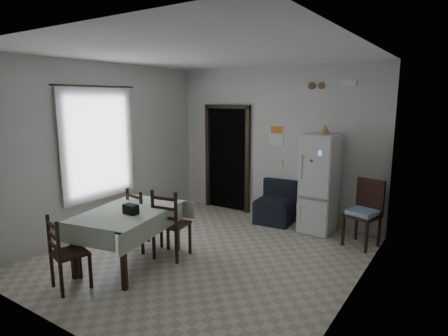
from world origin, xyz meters
The scene contains 25 objects.
ground centered at (0.00, 0.00, 0.00)m, with size 4.50×4.50×0.00m, color #C1B59E.
ceiling centered at (0.00, 0.00, 2.90)m, with size 4.20×4.50×0.02m, color white, non-canonical shape.
wall_back centered at (0.00, 2.25, 1.45)m, with size 4.20×0.02×2.90m, color silver, non-canonical shape.
wall_front centered at (0.00, -2.25, 1.45)m, with size 4.20×0.02×2.90m, color silver, non-canonical shape.
wall_left centered at (-2.10, 0.00, 1.45)m, with size 0.02×4.50×2.90m, color silver, non-canonical shape.
wall_right centered at (2.10, 0.00, 1.45)m, with size 0.02×4.50×2.90m, color silver, non-canonical shape.
doorway centered at (-1.05, 2.45, 1.06)m, with size 1.06×0.52×2.22m.
window_recess centered at (-2.15, -0.20, 1.55)m, with size 0.10×1.20×1.60m, color silver.
curtain centered at (-2.04, -0.20, 1.55)m, with size 0.02×1.45×1.85m, color silver.
curtain_rod centered at (-2.03, -0.20, 2.50)m, with size 0.02×0.02×1.60m, color black.
calendar centered at (0.05, 2.24, 1.62)m, with size 0.28×0.02×0.40m, color white.
calendar_image centered at (0.05, 2.23, 1.72)m, with size 0.24×0.01×0.14m, color orange.
light_switch centered at (0.15, 2.24, 1.10)m, with size 0.08×0.02×0.12m, color beige.
vent_left centered at (0.70, 2.23, 2.52)m, with size 0.12×0.12×0.03m, color brown.
vent_right centered at (0.88, 2.23, 2.52)m, with size 0.12×0.12×0.03m, color brown.
emergency_light centered at (1.35, 2.21, 2.55)m, with size 0.25×0.07×0.09m, color white.
fridge centered at (1.03, 1.93, 0.86)m, with size 0.56×0.56×1.71m, color silver, non-canonical shape.
tan_cone centered at (1.08, 1.89, 1.79)m, with size 0.20×0.20×0.16m, color tan.
navy_seat centered at (0.19, 1.93, 0.39)m, with size 0.65×0.63×0.79m, color black, non-canonical shape.
corner_chair centered at (1.83, 1.65, 0.53)m, with size 0.46×0.46×1.06m, color black, non-canonical shape.
dining_table centered at (-0.73, -0.80, 0.39)m, with size 0.99×1.50×0.78m, color #B1C4A8, non-canonical shape.
black_bag centered at (-0.57, -0.89, 0.85)m, with size 0.20×0.12×0.13m, color black.
dining_chair_far_left centered at (-0.97, -0.26, 0.48)m, with size 0.41×0.41×0.96m, color black, non-canonical shape.
dining_chair_far_right centered at (-0.39, -0.29, 0.52)m, with size 0.44×0.44×1.04m, color black, non-canonical shape.
dining_chair_near_head centered at (-0.81, -1.68, 0.47)m, with size 0.40×0.40×0.93m, color black, non-canonical shape.
Camera 1 is at (3.11, -4.22, 2.30)m, focal length 30.00 mm.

